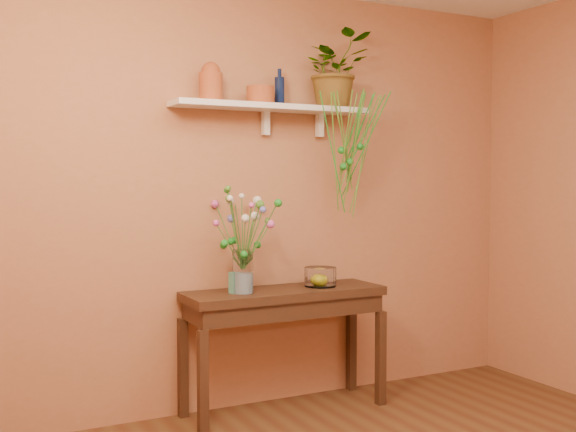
# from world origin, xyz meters

# --- Properties ---
(room) EXTENTS (4.04, 4.04, 2.70)m
(room) POSITION_xyz_m (0.00, 0.00, 1.35)
(room) COLOR #54361C
(room) RESTS_ON ground
(sideboard) EXTENTS (1.28, 0.41, 0.78)m
(sideboard) POSITION_xyz_m (0.09, 1.77, 0.66)
(sideboard) COLOR #3D2315
(sideboard) RESTS_ON ground
(wall_shelf) EXTENTS (1.30, 0.24, 0.19)m
(wall_shelf) POSITION_xyz_m (0.06, 1.87, 1.92)
(wall_shelf) COLOR white
(wall_shelf) RESTS_ON room
(terracotta_jug) EXTENTS (0.17, 0.17, 0.24)m
(terracotta_jug) POSITION_xyz_m (-0.36, 1.87, 2.05)
(terracotta_jug) COLOR #A74225
(terracotta_jug) RESTS_ON wall_shelf
(terracotta_pot) EXTENTS (0.18, 0.18, 0.11)m
(terracotta_pot) POSITION_xyz_m (-0.04, 1.85, 1.99)
(terracotta_pot) COLOR #A74225
(terracotta_pot) RESTS_ON wall_shelf
(blue_bottle) EXTENTS (0.08, 0.08, 0.23)m
(blue_bottle) POSITION_xyz_m (0.12, 1.89, 2.03)
(blue_bottle) COLOR #0A163A
(blue_bottle) RESTS_ON wall_shelf
(spider_plant) EXTENTS (0.45, 0.39, 0.49)m
(spider_plant) POSITION_xyz_m (0.52, 1.88, 2.18)
(spider_plant) COLOR #1D7E22
(spider_plant) RESTS_ON wall_shelf
(plant_fronds) EXTENTS (0.48, 0.37, 0.80)m
(plant_fronds) POSITION_xyz_m (0.55, 1.73, 1.67)
(plant_fronds) COLOR #1D7E22
(plant_fronds) RESTS_ON wall_shelf
(glass_vase) EXTENTS (0.13, 0.13, 0.26)m
(glass_vase) POSITION_xyz_m (-0.20, 1.75, 0.89)
(glass_vase) COLOR white
(glass_vase) RESTS_ON sideboard
(bouquet) EXTENTS (0.39, 0.54, 0.51)m
(bouquet) POSITION_xyz_m (-0.19, 1.77, 1.23)
(bouquet) COLOR #386B28
(bouquet) RESTS_ON glass_vase
(glass_bowl) EXTENTS (0.21, 0.21, 0.12)m
(glass_bowl) POSITION_xyz_m (0.35, 1.77, 0.83)
(glass_bowl) COLOR white
(glass_bowl) RESTS_ON sideboard
(lemon) EXTENTS (0.08, 0.08, 0.08)m
(lemon) POSITION_xyz_m (0.35, 1.78, 0.82)
(lemon) COLOR yellow
(lemon) RESTS_ON glass_bowl
(carton) EXTENTS (0.08, 0.07, 0.13)m
(carton) POSITION_xyz_m (-0.25, 1.77, 0.84)
(carton) COLOR teal
(carton) RESTS_ON sideboard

